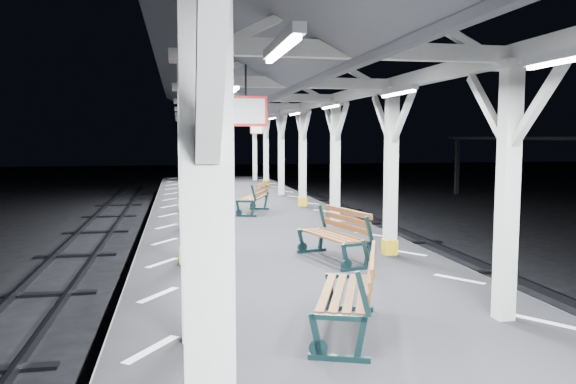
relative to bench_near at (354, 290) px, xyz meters
name	(u,v)px	position (x,y,z in m)	size (l,w,h in m)	color
ground	(316,348)	(0.07, 2.13, -1.53)	(120.00, 120.00, 0.00)	black
platform	(317,318)	(0.07, 2.13, -1.03)	(6.00, 50.00, 1.00)	black
hazard_stripes_left	(158,295)	(-2.38, 2.13, -0.53)	(1.00, 48.00, 0.01)	silver
hazard_stripes_right	(459,279)	(2.52, 2.13, -0.53)	(1.00, 48.00, 0.01)	silver
canopy	(318,58)	(0.07, 2.11, 3.03)	(5.40, 49.00, 4.65)	silver
bench_near	(354,290)	(0.00, 0.00, 0.00)	(1.27, 1.96, 1.00)	#122A2C
bench_mid	(338,233)	(0.94, 3.94, -0.01)	(1.08, 1.92, 0.98)	#122A2C
bench_far	(256,197)	(0.32, 10.87, -0.02)	(1.25, 1.89, 0.96)	#122A2C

